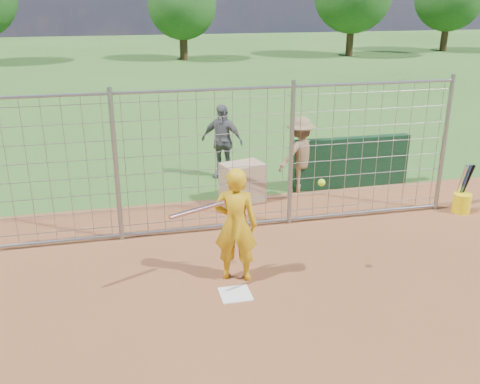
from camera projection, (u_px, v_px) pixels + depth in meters
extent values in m
plane|color=#2D591E|center=(232.00, 288.00, 7.66)|extent=(100.00, 100.00, 0.00)
cube|color=silver|center=(235.00, 294.00, 7.47)|extent=(0.43, 0.43, 0.02)
cube|color=#11381E|center=(351.00, 162.00, 11.48)|extent=(2.60, 0.20, 1.10)
imported|color=gold|center=(236.00, 225.00, 7.62)|extent=(0.73, 0.60, 1.72)
imported|color=slate|center=(222.00, 141.00, 12.00)|extent=(1.05, 0.90, 1.69)
imported|color=olive|center=(300.00, 155.00, 11.15)|extent=(1.18, 0.92, 1.60)
cube|color=tan|center=(243.00, 183.00, 10.70)|extent=(0.92, 0.74, 0.80)
cylinder|color=silver|center=(197.00, 210.00, 7.10)|extent=(0.81, 0.43, 0.06)
sphere|color=#C1FA1A|center=(322.00, 183.00, 7.42)|extent=(0.10, 0.10, 0.10)
cylinder|color=yellow|center=(462.00, 203.00, 10.23)|extent=(0.34, 0.34, 0.38)
cylinder|color=silver|center=(460.00, 185.00, 10.14)|extent=(0.07, 0.28, 0.84)
cylinder|color=navy|center=(464.00, 184.00, 10.15)|extent=(0.09, 0.26, 0.84)
cylinder|color=black|center=(466.00, 184.00, 10.16)|extent=(0.13, 0.28, 0.83)
cylinder|color=gray|center=(116.00, 167.00, 8.71)|extent=(0.08, 0.08, 2.60)
cylinder|color=gray|center=(291.00, 155.00, 9.35)|extent=(0.08, 0.08, 2.60)
cylinder|color=gray|center=(444.00, 145.00, 9.99)|extent=(0.08, 0.08, 2.60)
cylinder|color=gray|center=(205.00, 90.00, 8.61)|extent=(9.00, 0.05, 0.05)
cylinder|color=gray|center=(208.00, 227.00, 9.46)|extent=(9.00, 0.05, 0.05)
cube|color=gray|center=(207.00, 164.00, 9.05)|extent=(9.00, 0.02, 2.50)
cylinder|color=#3F2B19|center=(184.00, 42.00, 33.47)|extent=(0.50, 0.50, 2.16)
sphere|color=#26561E|center=(182.00, 5.00, 32.69)|extent=(4.20, 4.20, 4.20)
cylinder|color=#3F2B19|center=(350.00, 36.00, 35.28)|extent=(0.50, 0.50, 2.59)
cylinder|color=#3F2B19|center=(445.00, 34.00, 38.37)|extent=(0.50, 0.50, 2.45)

